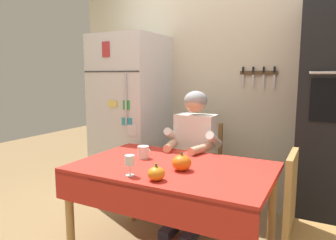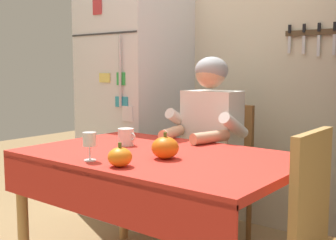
# 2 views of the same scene
# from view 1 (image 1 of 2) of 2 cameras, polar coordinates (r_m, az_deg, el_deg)

# --- Properties ---
(back_wall_assembly) EXTENTS (3.70, 0.13, 2.60)m
(back_wall_assembly) POSITION_cam_1_polar(r_m,az_deg,el_deg) (3.30, 11.67, 6.68)
(back_wall_assembly) COLOR beige
(back_wall_assembly) RESTS_ON ground
(refrigerator) EXTENTS (0.68, 0.71, 1.80)m
(refrigerator) POSITION_cam_1_polar(r_m,az_deg,el_deg) (3.41, -6.82, 0.08)
(refrigerator) COLOR silver
(refrigerator) RESTS_ON ground
(dining_table) EXTENTS (1.40, 0.90, 0.74)m
(dining_table) POSITION_cam_1_polar(r_m,az_deg,el_deg) (2.24, 0.69, -10.55)
(dining_table) COLOR tan
(dining_table) RESTS_ON ground
(chair_behind_person) EXTENTS (0.40, 0.40, 0.93)m
(chair_behind_person) POSITION_cam_1_polar(r_m,az_deg,el_deg) (3.02, 5.98, -8.55)
(chair_behind_person) COLOR brown
(chair_behind_person) RESTS_ON ground
(seated_person) EXTENTS (0.47, 0.55, 1.25)m
(seated_person) POSITION_cam_1_polar(r_m,az_deg,el_deg) (2.79, 4.60, -5.11)
(seated_person) COLOR #38384C
(seated_person) RESTS_ON ground
(chair_right_side) EXTENTS (0.40, 0.40, 0.93)m
(chair_right_side) POSITION_cam_1_polar(r_m,az_deg,el_deg) (2.07, 24.42, -17.30)
(chair_right_side) COLOR tan
(chair_right_side) RESTS_ON ground
(coffee_mug) EXTENTS (0.12, 0.09, 0.10)m
(coffee_mug) POSITION_cam_1_polar(r_m,az_deg,el_deg) (2.42, -4.58, -5.97)
(coffee_mug) COLOR white
(coffee_mug) RESTS_ON dining_table
(wine_glass) EXTENTS (0.06, 0.06, 0.14)m
(wine_glass) POSITION_cam_1_polar(r_m,az_deg,el_deg) (2.00, -7.10, -7.63)
(wine_glass) COLOR white
(wine_glass) RESTS_ON dining_table
(pumpkin_large) EXTENTS (0.11, 0.11, 0.11)m
(pumpkin_large) POSITION_cam_1_polar(r_m,az_deg,el_deg) (1.91, -2.18, -9.91)
(pumpkin_large) COLOR orange
(pumpkin_large) RESTS_ON dining_table
(pumpkin_medium) EXTENTS (0.13, 0.13, 0.13)m
(pumpkin_medium) POSITION_cam_1_polar(r_m,az_deg,el_deg) (2.11, 2.55, -7.93)
(pumpkin_medium) COLOR orange
(pumpkin_medium) RESTS_ON dining_table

